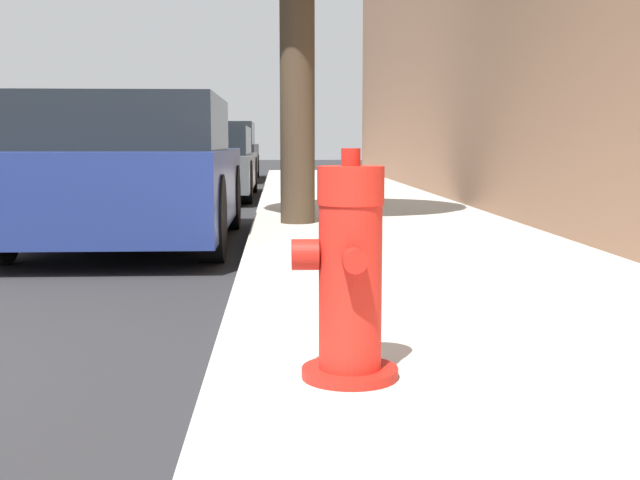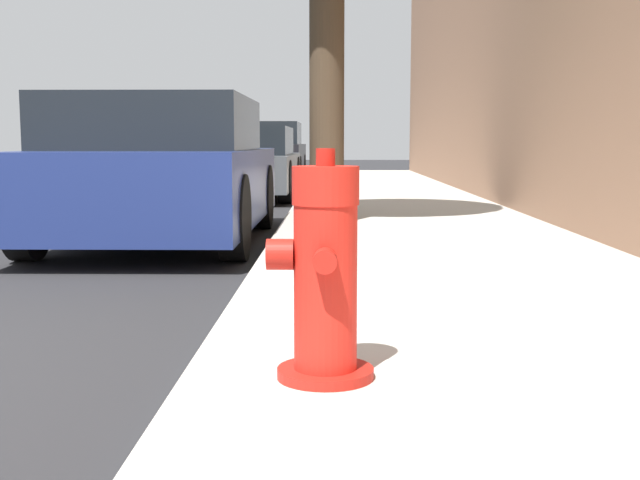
% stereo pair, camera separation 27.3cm
% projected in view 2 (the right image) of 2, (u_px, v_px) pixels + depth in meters
% --- Properties ---
extents(sidewalk_slab, '(2.67, 40.00, 0.15)m').
position_uv_depth(sidewalk_slab, '(543.00, 373.00, 3.08)').
color(sidewalk_slab, '#B7B2A8').
rests_on(sidewalk_slab, ground_plane).
extents(fire_hydrant, '(0.37, 0.37, 0.78)m').
position_uv_depth(fire_hydrant, '(324.00, 276.00, 2.71)').
color(fire_hydrant, red).
rests_on(fire_hydrant, sidewalk_slab).
extents(parked_car_near, '(1.89, 3.98, 1.37)m').
position_uv_depth(parked_car_near, '(161.00, 172.00, 7.60)').
color(parked_car_near, navy).
rests_on(parked_car_near, ground_plane).
extents(parked_car_mid, '(1.85, 4.46, 1.21)m').
position_uv_depth(parked_car_mid, '(242.00, 163.00, 13.79)').
color(parked_car_mid, '#4C5156').
rests_on(parked_car_mid, ground_plane).
extents(parked_car_far, '(1.88, 4.49, 1.44)m').
position_uv_depth(parked_car_far, '(266.00, 152.00, 20.18)').
color(parked_car_far, black).
rests_on(parked_car_far, ground_plane).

